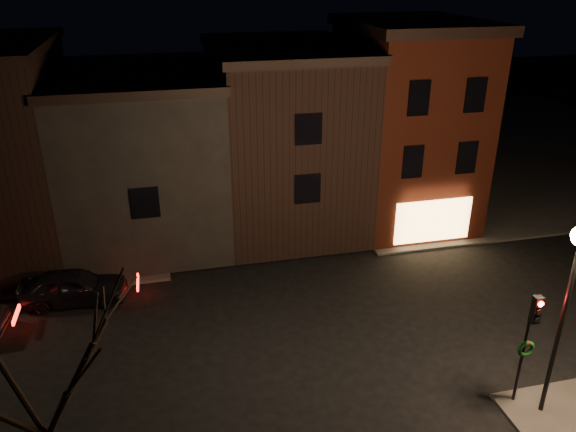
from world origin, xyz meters
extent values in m
plane|color=black|center=(0.00, 0.00, 0.00)|extent=(120.00, 120.00, 0.00)
cube|color=#2D2B28|center=(20.00, 20.00, 0.06)|extent=(30.00, 30.00, 0.12)
cube|color=#4B180D|center=(8.00, 9.50, 5.12)|extent=(6.00, 8.00, 10.00)
cube|color=black|center=(8.00, 9.50, 10.37)|extent=(6.50, 8.50, 0.50)
cube|color=#FFC772|center=(8.00, 5.45, 1.42)|extent=(4.00, 0.12, 2.20)
cube|color=black|center=(1.50, 10.50, 4.62)|extent=(7.00, 10.00, 9.00)
cube|color=black|center=(1.50, 10.50, 9.32)|extent=(7.30, 10.30, 0.40)
cube|color=black|center=(-5.75, 10.50, 4.12)|extent=(7.50, 10.00, 8.00)
cube|color=black|center=(-5.75, 10.50, 8.32)|extent=(7.80, 10.30, 0.40)
cylinder|color=black|center=(6.20, -6.00, 3.12)|extent=(0.14, 0.14, 6.00)
cylinder|color=black|center=(5.60, -5.40, 2.12)|extent=(0.10, 0.10, 4.00)
cube|color=black|center=(5.60, -5.58, 3.72)|extent=(0.28, 0.22, 0.90)
cylinder|color=#FF0C07|center=(5.60, -5.70, 4.00)|extent=(0.18, 0.06, 0.18)
cylinder|color=black|center=(5.60, -5.70, 3.72)|extent=(0.18, 0.06, 0.18)
cylinder|color=black|center=(5.60, -5.70, 3.44)|extent=(0.18, 0.06, 0.18)
torus|color=#0C380F|center=(5.60, -5.49, 2.22)|extent=(0.58, 0.14, 0.58)
sphere|color=#990C0C|center=(5.60, -5.51, 2.44)|extent=(0.12, 0.12, 0.12)
imported|color=black|center=(-8.98, 4.16, 0.74)|extent=(4.46, 2.01, 1.49)
camera|label=1|loc=(-4.83, -17.58, 13.16)|focal=35.00mm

